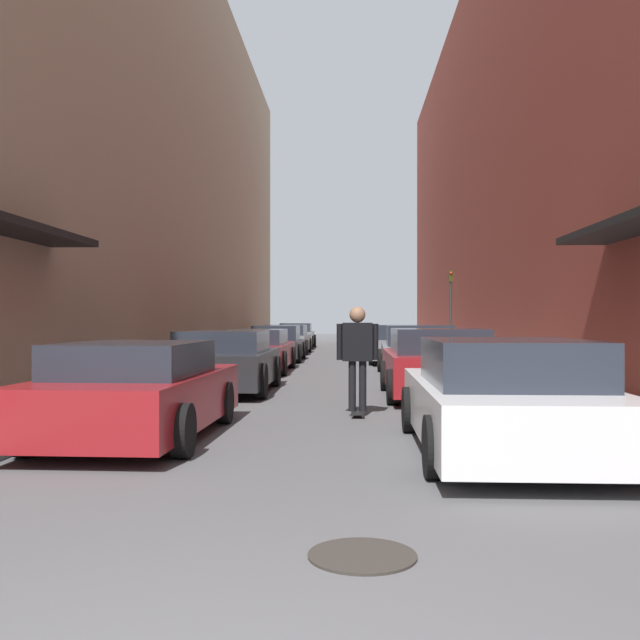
% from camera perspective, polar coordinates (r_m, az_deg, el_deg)
% --- Properties ---
extents(ground, '(102.72, 102.72, 0.00)m').
position_cam_1_polar(ground, '(21.09, 1.15, -4.04)').
color(ground, '#515154').
extents(curb_strip_left, '(1.80, 46.69, 0.12)m').
position_cam_1_polar(curb_strip_left, '(26.15, -7.78, -3.11)').
color(curb_strip_left, '#A3A099').
rests_on(curb_strip_left, ground).
extents(curb_strip_right, '(1.80, 46.69, 0.12)m').
position_cam_1_polar(curb_strip_right, '(26.00, 10.59, -3.13)').
color(curb_strip_right, '#A3A099').
rests_on(curb_strip_right, ground).
extents(building_row_left, '(4.90, 46.69, 15.87)m').
position_cam_1_polar(building_row_left, '(27.53, -13.90, 13.56)').
color(building_row_left, tan).
rests_on(building_row_left, ground).
extents(building_row_right, '(4.90, 46.69, 14.98)m').
position_cam_1_polar(building_row_right, '(27.19, 16.81, 12.77)').
color(building_row_right, brown).
rests_on(building_row_right, ground).
extents(parked_car_left_0, '(1.93, 4.21, 1.23)m').
position_cam_1_polar(parked_car_left_0, '(9.36, -14.37, -5.57)').
color(parked_car_left_0, maroon).
rests_on(parked_car_left_0, ground).
extents(parked_car_left_1, '(2.03, 4.10, 1.28)m').
position_cam_1_polar(parked_car_left_1, '(14.89, -7.64, -3.35)').
color(parked_car_left_1, '#232326').
rests_on(parked_car_left_1, ground).
extents(parked_car_left_2, '(2.01, 4.80, 1.22)m').
position_cam_1_polar(parked_car_left_2, '(20.56, -5.15, -2.47)').
color(parked_car_left_2, maroon).
rests_on(parked_car_left_2, ground).
extents(parked_car_left_3, '(1.91, 3.93, 1.28)m').
position_cam_1_polar(parked_car_left_3, '(25.67, -3.48, -1.94)').
color(parked_car_left_3, '#232326').
rests_on(parked_car_left_3, ground).
extents(parked_car_left_4, '(2.02, 4.04, 1.26)m').
position_cam_1_polar(parked_car_left_4, '(31.08, -2.69, -1.58)').
color(parked_car_left_4, gray).
rests_on(parked_car_left_4, ground).
extents(parked_car_left_5, '(1.88, 4.78, 1.30)m').
position_cam_1_polar(parked_car_left_5, '(36.96, -1.91, -1.28)').
color(parked_car_left_5, gray).
rests_on(parked_car_left_5, ground).
extents(parked_car_right_0, '(2.06, 4.50, 1.29)m').
position_cam_1_polar(parked_car_right_0, '(8.35, 14.49, -6.10)').
color(parked_car_right_0, silver).
rests_on(parked_car_right_0, ground).
extents(parked_car_right_1, '(2.07, 4.07, 1.33)m').
position_cam_1_polar(parked_car_right_1, '(13.95, 9.36, -3.51)').
color(parked_car_right_1, maroon).
rests_on(parked_car_right_1, ground).
extents(parked_car_right_2, '(2.05, 4.35, 1.35)m').
position_cam_1_polar(parked_car_right_2, '(19.21, 7.86, -2.51)').
color(parked_car_right_2, gray).
rests_on(parked_car_right_2, ground).
extents(parked_car_right_3, '(2.07, 4.59, 1.31)m').
position_cam_1_polar(parked_car_right_3, '(24.76, 6.23, -1.94)').
color(parked_car_right_3, gray).
rests_on(parked_car_right_3, ground).
extents(skateboarder, '(0.65, 0.78, 1.71)m').
position_cam_1_polar(skateboarder, '(11.17, 3.02, -2.30)').
color(skateboarder, black).
rests_on(skateboarder, ground).
extents(manhole_cover, '(0.70, 0.70, 0.02)m').
position_cam_1_polar(manhole_cover, '(4.79, 3.41, -18.29)').
color(manhole_cover, '#332D28').
rests_on(manhole_cover, ground).
extents(traffic_light, '(0.16, 0.22, 3.28)m').
position_cam_1_polar(traffic_light, '(28.06, 10.41, 1.40)').
color(traffic_light, '#2D2D2D').
rests_on(traffic_light, curb_strip_right).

